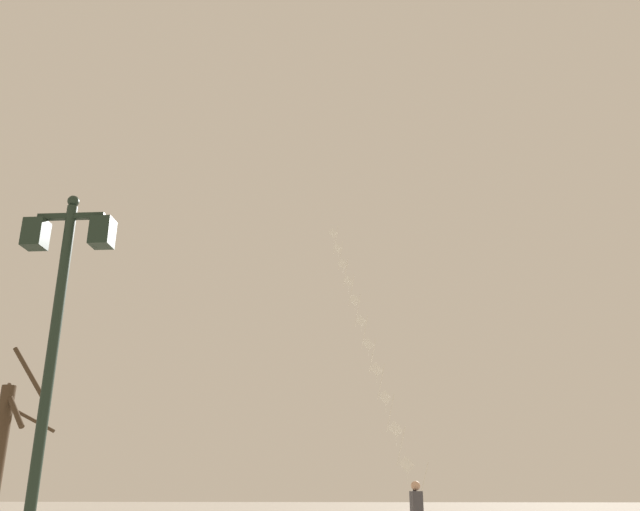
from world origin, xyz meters
name	(u,v)px	position (x,y,z in m)	size (l,w,h in m)	color
twin_lantern_lamp_post	(58,313)	(-2.69, 8.03, 3.67)	(1.21, 0.28, 5.35)	#1E2D23
kite_train	(364,331)	(1.41, 23.69, 7.04)	(3.14, 10.51, 13.13)	brown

